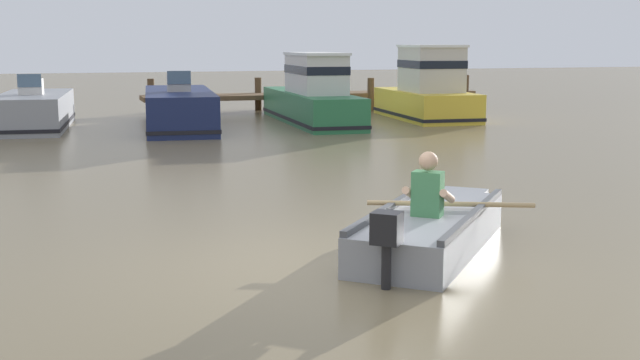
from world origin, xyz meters
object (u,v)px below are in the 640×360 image
object	(u,v)px
moored_boat_grey	(34,112)
moored_boat_navy	(179,110)
moored_boat_green	(312,97)
moored_boat_yellow	(428,92)
rowboat_with_person	(432,228)

from	to	relation	value
moored_boat_grey	moored_boat_navy	size ratio (longest dim) A/B	0.86
moored_boat_green	moored_boat_grey	bearing A→B (deg)	172.95
moored_boat_navy	moored_boat_yellow	xyz separation A→B (m)	(7.93, 0.25, 0.34)
rowboat_with_person	moored_boat_green	world-z (taller)	moored_boat_green
rowboat_with_person	moored_boat_navy	world-z (taller)	moored_boat_navy
rowboat_with_person	moored_boat_navy	bearing A→B (deg)	93.12
moored_boat_grey	moored_boat_navy	world-z (taller)	moored_boat_navy
rowboat_with_person	moored_boat_grey	distance (m)	16.53
moored_boat_green	moored_boat_yellow	xyz separation A→B (m)	(3.88, 0.08, 0.07)
rowboat_with_person	moored_boat_grey	xyz separation A→B (m)	(-4.73, 15.83, 0.22)
moored_boat_grey	moored_boat_navy	bearing A→B (deg)	-16.52
moored_boat_grey	moored_boat_green	distance (m)	8.05
moored_boat_navy	moored_boat_yellow	world-z (taller)	moored_boat_yellow
rowboat_with_person	moored_boat_grey	size ratio (longest dim) A/B	0.60
moored_boat_yellow	moored_boat_grey	bearing A→B (deg)	175.60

